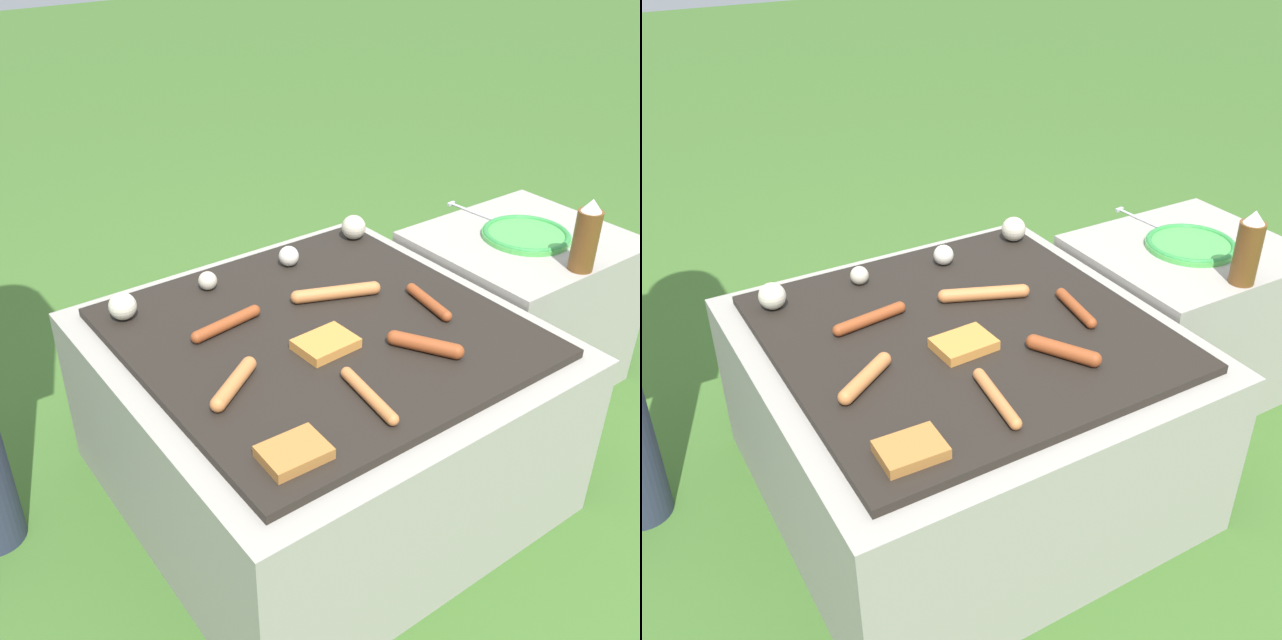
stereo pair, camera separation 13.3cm
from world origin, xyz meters
TOP-DOWN VIEW (x-y plane):
  - ground_plane at (0.00, 0.00)m, footprint 14.00×14.00m
  - grill at (0.00, 0.00)m, footprint 0.82×0.82m
  - side_ledge at (0.67, 0.04)m, footprint 0.49×0.44m
  - sausage_mid_left at (-0.07, -0.24)m, footprint 0.04×0.17m
  - sausage_front_center at (0.10, 0.08)m, footprint 0.19×0.09m
  - sausage_front_right at (0.11, -0.18)m, footprint 0.09×0.14m
  - sausage_back_center at (-0.24, -0.08)m, footprint 0.13×0.10m
  - sausage_front_left at (-0.15, 0.11)m, footprint 0.17×0.04m
  - sausage_back_left at (0.24, -0.06)m, footprint 0.04×0.15m
  - bread_slice_left at (-0.03, -0.06)m, footprint 0.12×0.09m
  - bread_slice_center at (-0.26, -0.28)m, footprint 0.11×0.08m
  - mushroom_row at (0.03, 0.28)m, footprint 0.68×0.08m
  - plate_colorful at (0.67, 0.04)m, footprint 0.22×0.22m
  - condiment_bottle at (0.63, -0.15)m, footprint 0.06×0.06m
  - fork_utensil at (0.67, 0.21)m, footprint 0.03×0.22m

SIDE VIEW (x-z plane):
  - ground_plane at x=0.00m, z-range 0.00..0.00m
  - grill at x=0.00m, z-range 0.00..0.41m
  - side_ledge at x=0.67m, z-range 0.00..0.41m
  - fork_utensil at x=0.67m, z-range 0.41..0.42m
  - plate_colorful at x=0.67m, z-range 0.41..0.43m
  - bread_slice_center at x=-0.26m, z-range 0.41..0.43m
  - bread_slice_left at x=-0.03m, z-range 0.41..0.43m
  - sausage_mid_left at x=-0.07m, z-range 0.41..0.43m
  - sausage_back_left at x=0.24m, z-range 0.41..0.43m
  - sausage_front_left at x=-0.15m, z-range 0.41..0.43m
  - sausage_back_center at x=-0.24m, z-range 0.41..0.44m
  - sausage_front_center at x=0.10m, z-range 0.41..0.44m
  - sausage_front_right at x=0.11m, z-range 0.41..0.44m
  - mushroom_row at x=0.03m, z-range 0.41..0.47m
  - condiment_bottle at x=0.63m, z-range 0.41..0.58m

